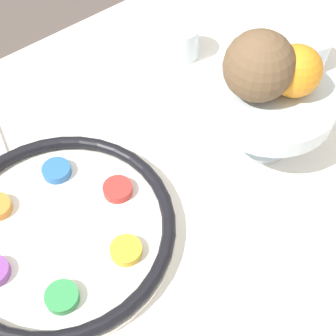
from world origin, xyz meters
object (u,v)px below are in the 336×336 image
Objects in this scene: fruit_stand at (269,103)px; cup_far at (181,41)px; orange_fruit at (295,71)px; cup_near at (244,44)px; cup_mid at (310,52)px; seder_plate at (59,229)px; coconut at (259,66)px.

fruit_stand is 0.26m from cup_far.
orange_fruit is at bearing -93.82° from cup_far.
cup_near is at bearing -44.48° from cup_far.
cup_near and cup_far have the same top height.
orange_fruit is 1.12× the size of cup_mid.
coconut reaches higher than seder_plate.
cup_mid is (0.21, 0.07, -0.05)m from fruit_stand.
fruit_stand is 0.07m from orange_fruit.
seder_plate is at bearing -167.70° from cup_near.
coconut is 0.25m from cup_near.
fruit_stand reaches higher than cup_far.
cup_far is (-0.09, 0.08, 0.00)m from cup_near.
coconut reaches higher than cup_near.
orange_fruit is at bearing -11.62° from seder_plate.
fruit_stand is at bearing -160.58° from cup_mid.
fruit_stand is 0.22m from cup_near.
coconut is 1.50× the size of cup_far.
coconut is (-0.05, 0.03, 0.01)m from orange_fruit.
cup_mid is 1.00× the size of cup_far.
fruit_stand is 0.23m from cup_mid.
orange_fruit is (0.38, -0.08, 0.13)m from seder_plate.
cup_mid is at bearing -50.23° from cup_near.
seder_plate is 0.49m from cup_near.
cup_near is (0.48, 0.10, 0.02)m from seder_plate.
cup_mid is at bearing -47.39° from cup_far.
cup_near is 1.00× the size of cup_mid.
coconut reaches higher than fruit_stand.
orange_fruit is (0.02, -0.01, 0.06)m from fruit_stand.
cup_near is 0.12m from cup_mid.
cup_far is at bearing 80.50° from fruit_stand.
fruit_stand reaches higher than seder_plate.
orange_fruit reaches higher than cup_near.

